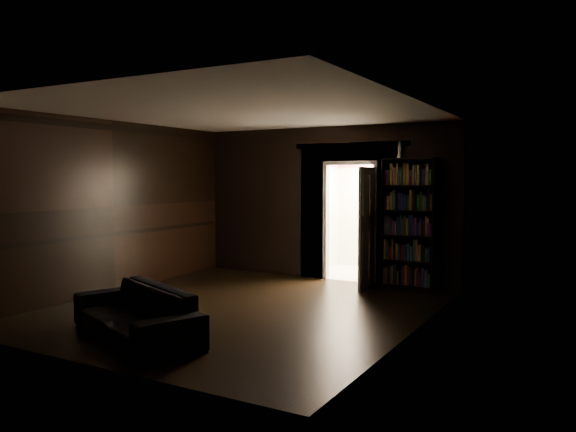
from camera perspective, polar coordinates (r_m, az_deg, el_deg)
name	(u,v)px	position (r m, az deg, el deg)	size (l,w,h in m)	color
ground	(241,309)	(8.16, -4.76, -9.38)	(5.50, 5.50, 0.00)	black
room_walls	(278,190)	(8.85, -0.98, 2.68)	(5.02, 5.61, 2.84)	black
kitchen_alcove	(372,211)	(11.19, 8.55, 0.49)	(2.20, 1.80, 2.60)	beige
sofa	(136,305)	(6.86, -15.22, -8.70)	(2.06, 0.89, 0.79)	black
bookshelf	(409,224)	(9.62, 12.18, -0.78)	(0.90, 0.32, 2.20)	black
refrigerator	(400,231)	(11.20, 11.29, -1.52)	(0.74, 0.68, 1.65)	white
door	(367,228)	(9.56, 8.03, -1.20)	(0.85, 0.05, 2.05)	white
figurine	(400,150)	(9.61, 11.28, 6.63)	(0.09, 0.09, 0.28)	white
bottles	(402,183)	(11.02, 11.50, 3.34)	(0.61, 0.08, 0.25)	black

